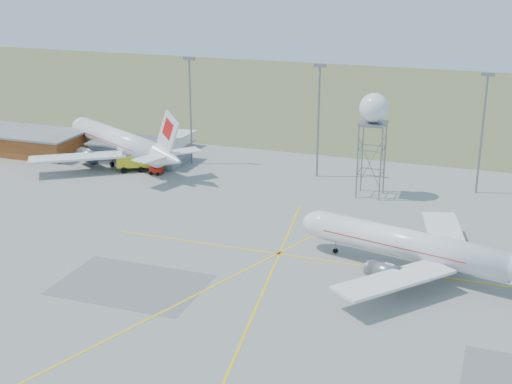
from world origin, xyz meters
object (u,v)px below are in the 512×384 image
(radar_tower, at_px, (372,139))
(baggage_tug, at_px, (156,171))
(fire_truck, at_px, (142,161))
(airliner_main, at_px, (415,247))
(airliner_far, at_px, (121,142))

(radar_tower, distance_m, baggage_tug, 40.51)
(baggage_tug, bearing_deg, fire_truck, 159.04)
(airliner_main, bearing_deg, radar_tower, -54.67)
(airliner_main, xyz_separation_m, fire_truck, (-54.24, 28.37, -1.88))
(airliner_far, height_order, fire_truck, airliner_far)
(radar_tower, distance_m, fire_truck, 43.79)
(radar_tower, bearing_deg, baggage_tug, -178.14)
(airliner_far, bearing_deg, baggage_tug, -176.14)
(airliner_far, height_order, radar_tower, radar_tower)
(airliner_main, bearing_deg, airliner_far, -14.00)
(airliner_main, xyz_separation_m, radar_tower, (-11.20, 28.20, 6.19))
(fire_truck, bearing_deg, baggage_tug, -48.23)
(airliner_main, relative_size, fire_truck, 3.71)
(fire_truck, bearing_deg, airliner_main, -53.87)
(radar_tower, bearing_deg, airliner_main, -68.33)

